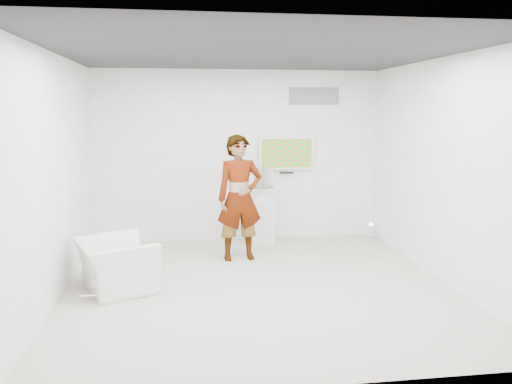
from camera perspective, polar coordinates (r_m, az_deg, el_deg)
room at (r=6.38m, az=0.30°, el=2.12°), size 5.01×5.01×3.00m
tv at (r=8.92m, az=3.48°, el=4.47°), size 1.00×0.08×0.60m
logo_decal at (r=9.04m, az=6.66°, el=10.83°), size 0.90×0.02×0.30m
person at (r=7.67m, az=-1.89°, el=-0.67°), size 0.76×0.54×1.94m
armchair at (r=6.76m, az=-15.71°, el=-7.99°), size 1.21×1.28×0.66m
pedestal at (r=8.73m, az=0.50°, el=-2.67°), size 0.52×0.52×0.98m
floor_uplight at (r=9.21m, az=12.99°, el=-4.43°), size 0.22×0.22×0.30m
vitrine at (r=8.62m, az=0.50°, el=1.53°), size 0.43×0.43×0.32m
console at (r=8.63m, az=0.50°, el=1.19°), size 0.06×0.16×0.21m
wii_remote at (r=7.78m, az=-0.35°, el=5.22°), size 0.07×0.14×0.03m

